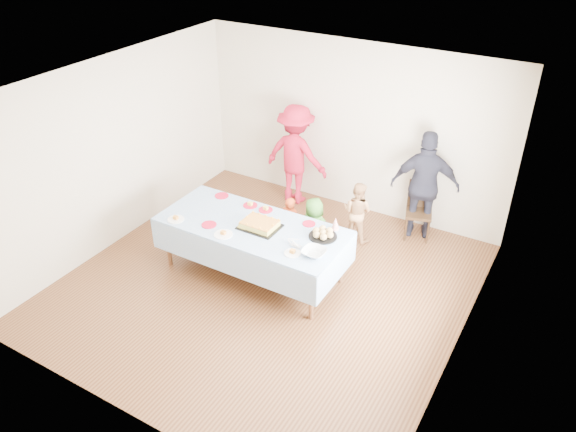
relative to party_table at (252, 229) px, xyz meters
name	(u,v)px	position (x,y,z in m)	size (l,w,h in m)	color
ground	(267,284)	(0.29, -0.12, -0.72)	(5.00, 5.00, 0.00)	#4A2815
room_walls	(268,166)	(0.35, -0.12, 1.05)	(5.04, 5.04, 2.72)	beige
party_table	(252,229)	(0.00, 0.00, 0.00)	(2.50, 1.10, 0.78)	brown
birthday_cake	(260,225)	(0.12, 0.00, 0.10)	(0.51, 0.40, 0.09)	black
rolls_tray	(323,234)	(0.93, 0.21, 0.10)	(0.36, 0.36, 0.11)	black
punch_bowl	(314,252)	(1.02, -0.19, 0.09)	(0.29, 0.29, 0.07)	silver
party_hat	(335,223)	(0.99, 0.46, 0.14)	(0.10, 0.10, 0.17)	silver
fork_pile	(294,243)	(0.71, -0.13, 0.09)	(0.24, 0.18, 0.07)	white
plate_red_far_a	(222,196)	(-0.80, 0.43, 0.06)	(0.20, 0.20, 0.01)	red
plate_red_far_b	(250,205)	(-0.29, 0.41, 0.06)	(0.20, 0.20, 0.01)	red
plate_red_far_c	(266,210)	(-0.04, 0.41, 0.06)	(0.20, 0.20, 0.01)	red
plate_red_far_d	(309,224)	(0.64, 0.39, 0.06)	(0.17, 0.17, 0.01)	red
plate_red_near	(209,225)	(-0.48, -0.28, 0.06)	(0.20, 0.20, 0.01)	red
plate_white_left	(176,219)	(-0.94, -0.40, 0.06)	(0.22, 0.22, 0.01)	white
plate_white_mid	(223,234)	(-0.18, -0.38, 0.06)	(0.24, 0.24, 0.01)	white
plate_white_right	(292,253)	(0.78, -0.29, 0.06)	(0.21, 0.21, 0.01)	white
dining_chair	(419,206)	(1.60, 2.08, -0.24)	(0.47, 0.47, 0.87)	black
toddler_left	(290,224)	(0.13, 0.78, -0.30)	(0.31, 0.20, 0.84)	#C53F18
toddler_mid	(314,228)	(0.51, 0.78, -0.26)	(0.45, 0.30, 0.93)	#387426
toddler_right	(357,212)	(0.85, 1.49, -0.26)	(0.46, 0.36, 0.94)	tan
adult_left	(296,155)	(-0.52, 2.08, 0.11)	(1.07, 0.62, 1.66)	#B31630
adult_right	(425,186)	(1.63, 2.08, 0.11)	(0.98, 0.41, 1.68)	#262735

